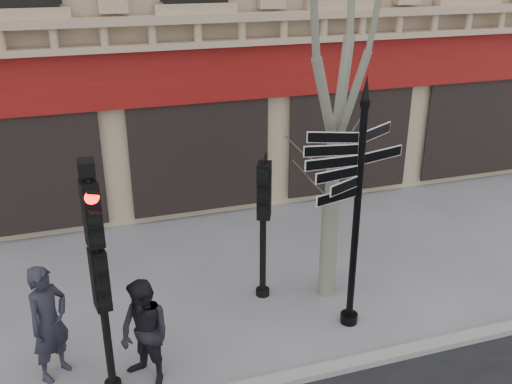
% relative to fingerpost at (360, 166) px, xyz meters
% --- Properties ---
extents(ground, '(80.00, 80.00, 0.00)m').
position_rel_fingerpost_xyz_m(ground, '(-1.50, 0.28, -3.02)').
color(ground, slate).
rests_on(ground, ground).
extents(kerb, '(80.00, 0.25, 0.12)m').
position_rel_fingerpost_xyz_m(kerb, '(-1.50, -1.12, -2.96)').
color(kerb, gray).
rests_on(kerb, ground).
extents(fingerpost, '(2.03, 2.03, 4.49)m').
position_rel_fingerpost_xyz_m(fingerpost, '(0.00, 0.00, 0.00)').
color(fingerpost, black).
rests_on(fingerpost, ground).
extents(traffic_signal_main, '(0.45, 0.36, 3.72)m').
position_rel_fingerpost_xyz_m(traffic_signal_main, '(-4.21, -0.43, -0.67)').
color(traffic_signal_main, black).
rests_on(traffic_signal_main, ground).
extents(traffic_signal_secondary, '(0.56, 0.49, 2.76)m').
position_rel_fingerpost_xyz_m(traffic_signal_secondary, '(-1.20, 1.32, -1.10)').
color(traffic_signal_secondary, black).
rests_on(traffic_signal_secondary, ground).
extents(plane_tree, '(2.88, 2.88, 7.65)m').
position_rel_fingerpost_xyz_m(plane_tree, '(0.02, 1.01, 2.35)').
color(plane_tree, gray).
rests_on(plane_tree, ground).
extents(pedestrian_a, '(0.83, 0.82, 1.93)m').
position_rel_fingerpost_xyz_m(pedestrian_a, '(-5.03, 0.19, -2.05)').
color(pedestrian_a, '#24232E').
rests_on(pedestrian_a, ground).
extents(pedestrian_b, '(1.05, 1.09, 1.77)m').
position_rel_fingerpost_xyz_m(pedestrian_b, '(-3.66, -0.42, -2.13)').
color(pedestrian_b, black).
rests_on(pedestrian_b, ground).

